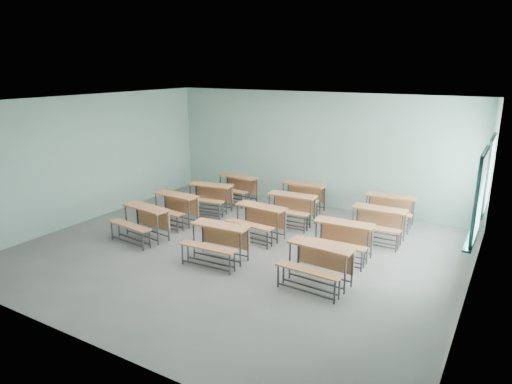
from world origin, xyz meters
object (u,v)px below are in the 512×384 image
at_px(desk_unit_r2c0, 209,194).
at_px(desk_unit_r3c2, 389,206).
at_px(desk_unit_r3c1, 302,193).
at_px(desk_unit_r2c2, 378,220).
at_px(desk_unit_r1c0, 173,205).
at_px(desk_unit_r1c2, 342,235).
at_px(desk_unit_r2c1, 290,205).
at_px(desk_unit_r0c0, 143,218).
at_px(desk_unit_r0c2, 318,259).
at_px(desk_unit_r1c1, 258,217).
at_px(desk_unit_r0c1, 218,238).
at_px(desk_unit_r3c0, 236,185).

height_order(desk_unit_r2c0, desk_unit_r3c2, same).
bearing_deg(desk_unit_r3c1, desk_unit_r2c2, -26.86).
distance_m(desk_unit_r1c0, desk_unit_r1c2, 4.42).
height_order(desk_unit_r2c1, desk_unit_r3c2, same).
bearing_deg(desk_unit_r1c2, desk_unit_r0c0, -165.83).
height_order(desk_unit_r1c0, desk_unit_r3c2, same).
bearing_deg(desk_unit_r1c2, desk_unit_r3c1, 127.01).
bearing_deg(desk_unit_r1c0, desk_unit_r2c2, 19.89).
distance_m(desk_unit_r0c0, desk_unit_r0c2, 4.38).
bearing_deg(desk_unit_r1c1, desk_unit_r2c2, 30.41).
height_order(desk_unit_r1c1, desk_unit_r2c2, same).
height_order(desk_unit_r0c0, desk_unit_r1c0, same).
bearing_deg(desk_unit_r0c0, desk_unit_r1c0, 101.60).
bearing_deg(desk_unit_r2c0, desk_unit_r3c1, 25.62).
height_order(desk_unit_r0c2, desk_unit_r1c2, same).
xyz_separation_m(desk_unit_r1c2, desk_unit_r2c1, (-1.86, 1.34, 0.00)).
xyz_separation_m(desk_unit_r0c1, desk_unit_r3c0, (-1.98, 3.75, 0.00)).
height_order(desk_unit_r2c0, desk_unit_r3c1, same).
height_order(desk_unit_r0c1, desk_unit_r3c1, same).
height_order(desk_unit_r1c1, desk_unit_r2c0, same).
bearing_deg(desk_unit_r2c0, desk_unit_r2c1, -2.25).
bearing_deg(desk_unit_r1c1, desk_unit_r3c0, 136.60).
relative_size(desk_unit_r0c0, desk_unit_r1c0, 1.04).
distance_m(desk_unit_r0c1, desk_unit_r2c2, 3.72).
bearing_deg(desk_unit_r3c1, desk_unit_r2c0, -147.49).
relative_size(desk_unit_r0c2, desk_unit_r2c0, 0.96).
distance_m(desk_unit_r0c0, desk_unit_r3c2, 6.01).
bearing_deg(desk_unit_r0c1, desk_unit_r1c0, 147.05).
relative_size(desk_unit_r2c2, desk_unit_r3c1, 1.00).
bearing_deg(desk_unit_r1c1, desk_unit_r2c1, 83.67).
distance_m(desk_unit_r0c0, desk_unit_r3c1, 4.43).
bearing_deg(desk_unit_r3c0, desk_unit_r2c2, -8.06).
relative_size(desk_unit_r0c0, desk_unit_r1c1, 1.03).
height_order(desk_unit_r0c2, desk_unit_r1c0, same).
relative_size(desk_unit_r1c2, desk_unit_r2c2, 1.02).
distance_m(desk_unit_r1c0, desk_unit_r3c0, 2.47).
xyz_separation_m(desk_unit_r3c0, desk_unit_r3c2, (4.42, 0.20, 0.00)).
height_order(desk_unit_r0c0, desk_unit_r0c2, same).
bearing_deg(desk_unit_r0c2, desk_unit_r3c1, 122.04).
relative_size(desk_unit_r2c0, desk_unit_r2c2, 1.07).
bearing_deg(desk_unit_r0c0, desk_unit_r0c2, 6.02).
height_order(desk_unit_r2c1, desk_unit_r3c1, same).
relative_size(desk_unit_r0c2, desk_unit_r3c1, 1.03).
bearing_deg(desk_unit_r0c1, desk_unit_r0c0, 173.27).
distance_m(desk_unit_r3c0, desk_unit_r3c2, 4.42).
relative_size(desk_unit_r1c0, desk_unit_r2c0, 0.96).
relative_size(desk_unit_r1c1, desk_unit_r3c1, 1.03).
bearing_deg(desk_unit_r1c1, desk_unit_r0c1, -88.23).
height_order(desk_unit_r0c0, desk_unit_r3c0, same).
bearing_deg(desk_unit_r3c0, desk_unit_r1c0, -92.67).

